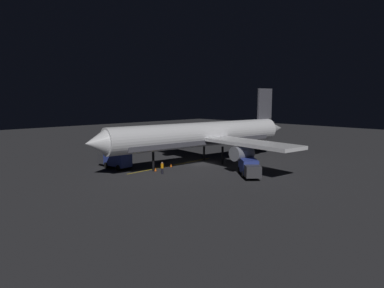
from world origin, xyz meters
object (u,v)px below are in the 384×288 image
Objects in this scene: baggage_truck at (115,160)px; traffic_cone_near_left at (171,165)px; airliner at (204,135)px; traffic_cone_under_wing at (120,164)px; traffic_cone_near_right at (155,170)px; catering_truck at (249,168)px; ground_crew_worker at (162,168)px.

baggage_truck is 11.85× the size of traffic_cone_near_left.
traffic_cone_under_wing is at bearing 54.12° from airliner.
catering_truck is at bearing -148.21° from traffic_cone_near_right.
traffic_cone_near_left is 8.28m from traffic_cone_under_wing.
traffic_cone_near_left is 3.82m from traffic_cone_near_right.
traffic_cone_near_right is at bearing 31.79° from catering_truck.
airliner is 72.64× the size of traffic_cone_under_wing.
traffic_cone_near_right is 7.40m from traffic_cone_under_wing.
ground_crew_worker is at bearing -173.65° from traffic_cone_under_wing.
baggage_truck is at bearing 25.27° from traffic_cone_near_right.
ground_crew_worker is at bearing 167.99° from traffic_cone_near_right.
airliner is at bearing -81.78° from ground_crew_worker.
traffic_cone_under_wing is (6.42, 5.24, 0.00)m from traffic_cone_near_left.
airliner reaches higher than traffic_cone_near_right.
traffic_cone_near_left is at bearing 15.64° from catering_truck.
catering_truck is 13.75m from traffic_cone_near_right.
catering_truck is 10.41× the size of traffic_cone_under_wing.
traffic_cone_near_left is at bearing 75.06° from airliner.
catering_truck is at bearing -150.39° from baggage_truck.
ground_crew_worker is at bearing -163.48° from baggage_truck.
traffic_cone_near_right is at bearing 102.44° from traffic_cone_near_left.
airliner is at bearing -125.88° from traffic_cone_under_wing.
ground_crew_worker is (9.51, 7.69, -0.33)m from catering_truck.
airliner reaches higher than catering_truck.
baggage_truck is 20.60m from catering_truck.
airliner is 14.29m from traffic_cone_under_wing.
traffic_cone_near_left and traffic_cone_near_right have the same top height.
airliner is at bearing -94.31° from traffic_cone_near_right.
baggage_truck is 8.77m from ground_crew_worker.
baggage_truck is at bearing 29.61° from catering_truck.
catering_truck is 3.29× the size of ground_crew_worker.
ground_crew_worker reaches higher than traffic_cone_near_left.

